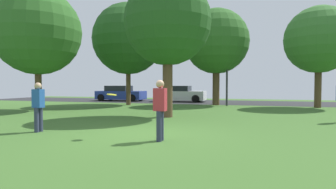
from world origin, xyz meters
TOP-DOWN VIEW (x-y plane):
  - ground_plane at (0.00, 0.00)m, footprint 44.00×44.00m
  - road_strip at (0.00, 16.00)m, footprint 44.00×6.40m
  - oak_tree_right at (-0.60, 4.47)m, footprint 3.99×3.99m
  - maple_tree_far at (0.65, 12.73)m, footprint 4.75×4.75m
  - birch_tree_lone at (-8.54, 5.25)m, footprint 4.87×4.87m
  - oak_tree_center at (7.28, 12.22)m, footprint 4.31×4.31m
  - oak_tree_left at (-5.61, 11.02)m, footprint 5.23×5.23m
  - person_thrower at (0.77, -0.75)m, footprint 0.33×0.30m
  - person_catcher at (-3.36, -0.53)m, footprint 0.33×0.30m
  - frisbee_disc at (-0.70, -0.67)m, footprint 0.30×0.30m
  - parked_car_blue at (-8.54, 15.61)m, footprint 4.46×2.11m
  - parked_car_white at (-2.87, 15.84)m, footprint 4.36×2.06m
  - street_lamp_post at (1.47, 12.20)m, footprint 0.14×0.14m

SIDE VIEW (x-z plane):
  - ground_plane at x=0.00m, z-range 0.00..0.00m
  - road_strip at x=0.00m, z-range 0.00..0.01m
  - parked_car_blue at x=-8.54m, z-range -0.05..1.35m
  - parked_car_white at x=-2.87m, z-range -0.05..1.35m
  - person_catcher at x=-3.36m, z-range 0.07..1.63m
  - person_thrower at x=0.77m, z-range 0.08..1.70m
  - frisbee_disc at x=-0.70m, z-range 1.19..1.24m
  - street_lamp_post at x=1.47m, z-range 0.00..4.50m
  - oak_tree_right at x=-0.60m, z-range 1.16..7.54m
  - oak_tree_center at x=7.28m, z-range 1.11..7.68m
  - birch_tree_lone at x=-8.54m, z-range 1.02..7.96m
  - maple_tree_far at x=0.65m, z-range 1.13..8.18m
  - oak_tree_left at x=-5.61m, z-range 1.12..8.61m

